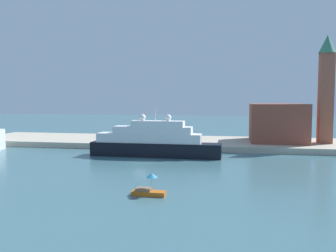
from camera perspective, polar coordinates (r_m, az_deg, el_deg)
name	(u,v)px	position (r m, az deg, el deg)	size (l,w,h in m)	color
ground	(140,162)	(72.78, -4.44, -5.79)	(400.00, 400.00, 0.00)	#3D6670
quay_dock	(167,142)	(99.57, -0.23, -2.59)	(110.00, 23.81, 1.46)	#B7AD99
large_yacht	(154,142)	(79.22, -2.34, -2.57)	(29.13, 4.53, 11.11)	black
small_motorboat	(149,189)	(48.14, -3.13, -10.07)	(4.49, 1.58, 3.01)	#C66019
harbor_building	(278,123)	(98.85, 17.15, 0.51)	(14.22, 15.60, 10.05)	brown
bell_tower	(326,85)	(99.32, 24.03, 6.06)	(4.29, 4.29, 27.48)	#93513D
parked_car	(128,137)	(99.87, -6.46, -1.82)	(4.35, 1.66, 1.44)	black
person_figure	(133,140)	(91.81, -5.71, -2.22)	(0.36, 0.36, 1.83)	maroon
mooring_bollard	(184,143)	(87.70, 2.56, -2.78)	(0.41, 0.41, 0.87)	black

